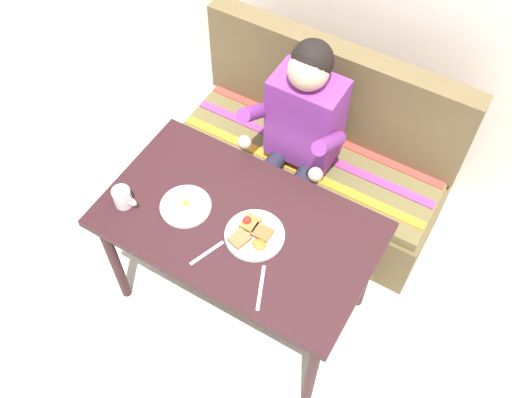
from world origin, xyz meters
The scene contains 9 objects.
ground_plane centered at (0.00, 0.00, 0.00)m, with size 8.00×8.00×0.00m, color beige.
table centered at (0.00, 0.00, 0.65)m, with size 1.20×0.70×0.73m.
couch centered at (0.00, 0.76, 0.33)m, with size 1.44×0.56×1.00m.
person centered at (-0.02, 0.59, 0.74)m, with size 0.45×0.61×1.21m.
plate_breakfast centered at (0.09, -0.03, 0.74)m, with size 0.26×0.26×0.05m.
plate_eggs centered at (-0.24, -0.05, 0.74)m, with size 0.23×0.23×0.04m.
coffee_mug centered at (-0.48, -0.17, 0.78)m, with size 0.12×0.08×0.09m.
fork centered at (-0.03, -0.20, 0.73)m, with size 0.01×0.17×0.01m, color silver.
knife centered at (0.24, -0.22, 0.73)m, with size 0.01×0.20×0.01m, color silver.
Camera 1 is at (0.77, -1.16, 2.86)m, focal length 41.44 mm.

